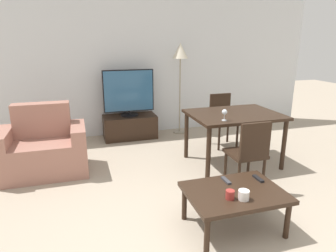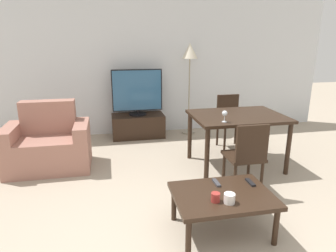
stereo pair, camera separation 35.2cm
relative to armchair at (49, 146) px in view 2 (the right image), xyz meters
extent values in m
cube|color=silver|center=(1.42, 1.44, 1.03)|extent=(7.23, 0.06, 2.70)
cube|color=#9E6B5B|center=(0.00, -0.04, -0.10)|extent=(0.73, 0.68, 0.45)
cube|color=#9E6B5B|center=(0.00, 0.20, 0.36)|extent=(0.73, 0.20, 0.46)
cube|color=#9E6B5B|center=(-0.45, -0.04, -0.01)|extent=(0.18, 0.68, 0.63)
cube|color=#9E6B5B|center=(0.45, -0.04, -0.01)|extent=(0.18, 0.68, 0.63)
cube|color=black|center=(1.34, 1.13, -0.12)|extent=(0.93, 0.47, 0.41)
cylinder|color=black|center=(1.34, 1.13, 0.10)|extent=(0.31, 0.31, 0.03)
cylinder|color=black|center=(1.34, 1.13, 0.14)|extent=(0.04, 0.04, 0.05)
cube|color=black|center=(1.34, 1.13, 0.53)|extent=(0.88, 0.04, 0.73)
cube|color=#2D5B84|center=(1.34, 1.11, 0.53)|extent=(0.85, 0.01, 0.70)
cube|color=black|center=(1.80, -1.83, 0.05)|extent=(0.89, 0.65, 0.04)
cylinder|color=black|center=(1.41, -2.10, -0.15)|extent=(0.05, 0.05, 0.35)
cylinder|color=black|center=(2.19, -2.10, -0.15)|extent=(0.05, 0.05, 0.35)
cylinder|color=black|center=(1.41, -1.56, -0.15)|extent=(0.05, 0.05, 0.35)
cylinder|color=black|center=(2.19, -1.56, -0.15)|extent=(0.05, 0.05, 0.35)
cube|color=black|center=(2.54, -0.44, 0.40)|extent=(1.23, 0.91, 0.04)
cylinder|color=black|center=(1.99, -0.84, 0.03)|extent=(0.06, 0.06, 0.70)
cylinder|color=black|center=(3.09, -0.84, 0.03)|extent=(0.06, 0.06, 0.70)
cylinder|color=black|center=(1.99, -0.05, 0.03)|extent=(0.06, 0.06, 0.70)
cylinder|color=black|center=(3.09, -0.05, 0.03)|extent=(0.06, 0.06, 0.70)
cube|color=black|center=(2.32, -1.13, 0.10)|extent=(0.40, 0.40, 0.04)
cylinder|color=black|center=(2.16, -0.97, -0.12)|extent=(0.04, 0.04, 0.41)
cylinder|color=black|center=(2.49, -0.97, -0.12)|extent=(0.04, 0.04, 0.41)
cylinder|color=black|center=(2.16, -1.29, -0.12)|extent=(0.04, 0.04, 0.41)
cylinder|color=black|center=(2.49, -1.29, -0.12)|extent=(0.04, 0.04, 0.41)
cube|color=black|center=(2.32, -1.31, 0.33)|extent=(0.37, 0.04, 0.41)
cube|color=black|center=(2.75, 0.24, 0.10)|extent=(0.40, 0.40, 0.04)
cylinder|color=black|center=(2.59, 0.08, -0.12)|extent=(0.04, 0.04, 0.41)
cylinder|color=black|center=(2.92, 0.08, -0.12)|extent=(0.04, 0.04, 0.41)
cylinder|color=black|center=(2.59, 0.40, -0.12)|extent=(0.04, 0.04, 0.41)
cylinder|color=black|center=(2.92, 0.40, -0.12)|extent=(0.04, 0.04, 0.41)
cube|color=black|center=(2.75, 0.42, 0.33)|extent=(0.37, 0.04, 0.41)
cylinder|color=gray|center=(2.30, 1.16, -0.31)|extent=(0.24, 0.24, 0.02)
cylinder|color=gray|center=(2.30, 1.16, 0.38)|extent=(0.02, 0.02, 1.37)
cone|color=beige|center=(2.30, 1.16, 1.20)|extent=(0.28, 0.28, 0.27)
cube|color=#38383D|center=(1.81, -1.64, 0.08)|extent=(0.04, 0.15, 0.02)
cube|color=black|center=(2.13, -1.70, 0.08)|extent=(0.04, 0.15, 0.02)
cylinder|color=maroon|center=(1.69, -1.95, 0.11)|extent=(0.08, 0.08, 0.08)
cylinder|color=white|center=(1.79, -1.99, 0.11)|extent=(0.10, 0.10, 0.09)
cylinder|color=silver|center=(2.22, -0.75, 0.42)|extent=(0.06, 0.06, 0.01)
cylinder|color=silver|center=(2.22, -0.75, 0.46)|extent=(0.01, 0.01, 0.07)
sphere|color=silver|center=(2.22, -0.75, 0.53)|extent=(0.07, 0.07, 0.07)
camera|label=1|loc=(0.49, -4.01, 1.41)|focal=32.00mm
camera|label=2|loc=(0.83, -4.10, 1.41)|focal=32.00mm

